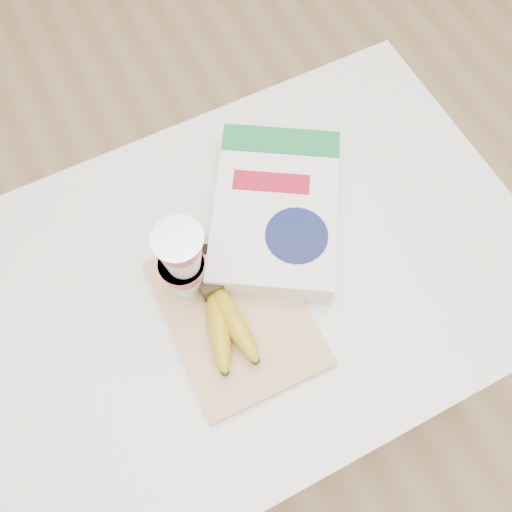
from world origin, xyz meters
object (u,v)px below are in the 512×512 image
Objects in this scene: cutting_board at (236,312)px; yogurt_stack at (182,262)px; cereal_box at (275,211)px; bananas at (224,318)px; table at (245,341)px.

yogurt_stack reaches higher than cutting_board.
bananas is at bearing -108.48° from cereal_box.
cereal_box reaches higher than bananas.
table is at bearing -113.89° from cereal_box.
cereal_box reaches higher than cutting_board.
table is 0.44m from cereal_box.
cutting_board is 0.14m from yogurt_stack.
cutting_board is 0.19m from cereal_box.
yogurt_stack is at bearing 124.69° from cutting_board.
yogurt_stack is at bearing 166.96° from table.
cutting_board is 1.66× the size of yogurt_stack.
cereal_box is at bearing 34.15° from table.
cereal_box is (0.19, 0.05, -0.08)m from yogurt_stack.
bananas reaches higher than cutting_board.
table is at bearing -13.04° from yogurt_stack.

